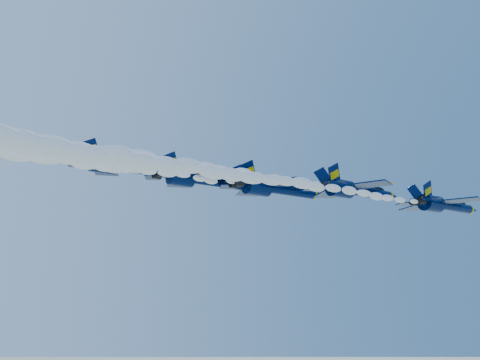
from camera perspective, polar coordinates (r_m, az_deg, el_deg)
jet_lead at (r=79.62m, az=23.60°, el=-2.80°), size 16.53×13.56×6.14m
smoke_trail_jet_lead at (r=53.16m, az=2.10°, el=0.31°), size 57.99×2.24×2.02m
jet_second at (r=74.26m, az=14.04°, el=-1.23°), size 17.81×14.61×6.62m
smoke_trail_jet_second at (r=53.48m, az=-13.35°, el=2.83°), size 57.99×2.41×2.17m
jet_third at (r=74.74m, az=4.43°, el=-1.02°), size 18.97×15.56×7.05m
smoke_trail_jet_third at (r=59.74m, az=-24.75°, el=2.84°), size 57.99×2.57×2.31m
jet_fourth at (r=71.56m, az=-4.74°, el=0.08°), size 17.60×14.44×6.54m
jet_fifth at (r=75.38m, az=-13.74°, el=1.59°), size 18.21×14.93×6.77m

